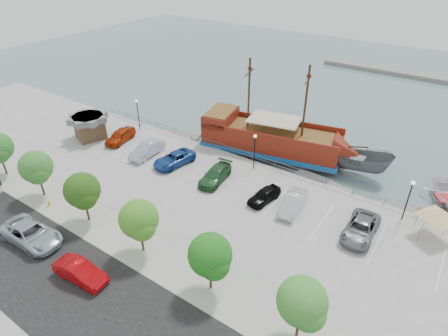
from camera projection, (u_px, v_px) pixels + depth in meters
The scene contains 30 objects.
ground at pixel (221, 204), 38.50m from camera, with size 160.00×160.00×0.00m, color slate.
street at pixel (94, 305), 26.73m from camera, with size 100.00×8.00×0.04m, color black.
sidewalk at pixel (152, 255), 30.95m from camera, with size 100.00×4.00×0.05m, color #AAA590.
seawall_railing at pixel (259, 160), 43.17m from camera, with size 50.00×0.06×1.00m.
far_shore at pixel (426, 77), 72.12m from camera, with size 40.00×3.00×0.80m, color gray.
pirate_ship at pixel (282, 142), 45.63m from camera, with size 19.96×8.95×12.39m.
patrol_boat at pixel (356, 163), 42.61m from camera, with size 2.97×7.89×3.05m, color #57595B.
dock_west at pixel (176, 135), 51.51m from camera, with size 6.59×1.88×0.38m, color gray.
dock_mid at pixel (322, 183), 41.41m from camera, with size 6.59×1.88×0.38m, color gray.
dock_east at pixel (397, 208), 37.59m from camera, with size 6.65×1.90×0.38m, color gray.
shed at pixel (89, 126), 48.27m from camera, with size 4.90×4.90×3.09m.
canopy_tent at pixel (440, 210), 31.60m from camera, with size 4.72×4.72×3.20m.
street_van at pixel (31, 234), 31.94m from camera, with size 2.79×6.04×1.68m, color #A0A7B0.
street_sedan at pixel (80, 272), 28.43m from camera, with size 1.59×4.55×1.50m, color #B1060B.
fire_hydrant at pixel (49, 203), 36.40m from camera, with size 0.24×0.24×0.69m.
lamp_post_left at pixel (137, 109), 49.62m from camera, with size 0.36×0.36×4.28m.
lamp_post_mid at pixel (255, 146), 40.99m from camera, with size 0.36×0.36×4.28m.
lamp_post_right at pixel (410, 194), 33.32m from camera, with size 0.36×0.36×4.28m.
tree_b at pixel (36, 168), 36.29m from camera, with size 3.30×3.20×5.00m.
tree_c at pixel (83, 192), 32.93m from camera, with size 3.30×3.20×5.00m.
tree_d at pixel (140, 221), 29.57m from camera, with size 3.30×3.20×5.00m.
tree_e at pixel (211, 257), 26.22m from camera, with size 3.30×3.20×5.00m.
tree_f at pixel (304, 304), 22.86m from camera, with size 3.30×3.20×5.00m.
parked_car_a at pixel (120, 136), 47.74m from camera, with size 1.90×4.73×1.61m, color #A32908.
parked_car_b at pixel (147, 149), 44.64m from camera, with size 1.72×4.94×1.63m, color #B0B6C3.
parked_car_c at pixel (174, 159), 42.92m from camera, with size 2.38×5.16×1.43m, color navy.
parked_car_d at pixel (215, 175), 40.01m from camera, with size 2.05×5.03×1.46m, color #27542C.
parked_car_e at pixel (264, 195), 36.97m from camera, with size 1.59×3.95×1.34m, color black.
parked_car_f at pixel (293, 203), 35.79m from camera, with size 1.64×4.70×1.55m, color silver.
parked_car_g at pixel (361, 229), 32.64m from camera, with size 2.47×5.36×1.49m, color slate.
Camera 1 is at (17.61, -25.25, 22.43)m, focal length 30.00 mm.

